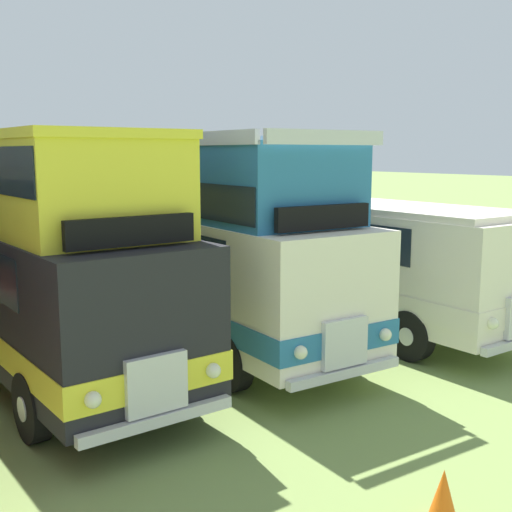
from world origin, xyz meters
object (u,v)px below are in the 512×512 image
at_px(bus_fifth_in_row, 324,247).
at_px(cone_near_end, 443,496).
at_px(bus_fourth_in_row, 190,232).
at_px(bus_third_in_row, 31,242).

xyz_separation_m(bus_fifth_in_row, cone_near_end, (-5.08, -8.18, -1.43)).
bearing_deg(bus_fourth_in_row, bus_fifth_in_row, -6.41).
height_order(bus_third_in_row, bus_fourth_in_row, bus_fourth_in_row).
bearing_deg(cone_near_end, bus_fourth_in_row, 80.80).
relative_size(bus_third_in_row, cone_near_end, 15.24).
xyz_separation_m(bus_third_in_row, cone_near_end, (2.31, -8.07, -2.14)).
xyz_separation_m(bus_fourth_in_row, bus_fifth_in_row, (3.69, -0.41, -0.60)).
relative_size(bus_fifth_in_row, cone_near_end, 17.44).
height_order(bus_third_in_row, bus_fifth_in_row, bus_third_in_row).
xyz_separation_m(bus_third_in_row, bus_fourth_in_row, (3.70, 0.52, -0.11)).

